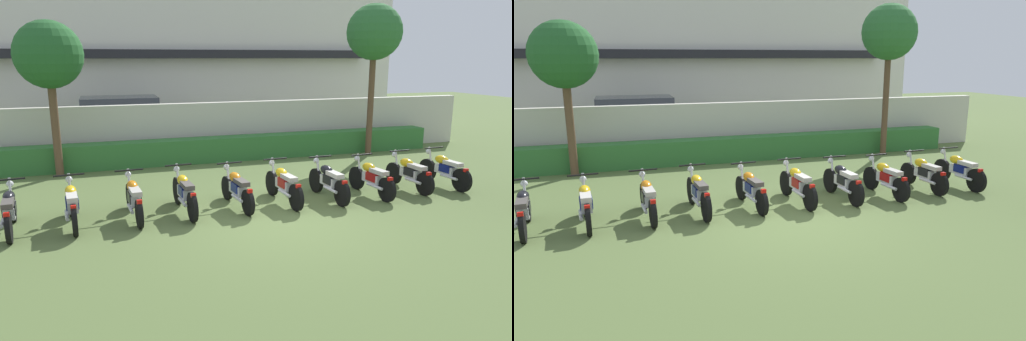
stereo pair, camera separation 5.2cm
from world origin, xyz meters
TOP-DOWN VIEW (x-y plane):
  - ground at (0.00, 0.00)m, footprint 60.00×60.00m
  - building at (0.00, 15.03)m, footprint 21.04×6.50m
  - compound_wall at (0.00, 6.83)m, footprint 19.99×0.30m
  - hedge_row at (0.00, 6.13)m, footprint 15.99×0.70m
  - parked_car at (-2.42, 9.44)m, footprint 4.52×2.11m
  - tree_near_inspector at (-4.50, 5.55)m, footprint 1.82×1.82m
  - tree_far_side at (5.50, 5.51)m, footprint 1.83×1.83m
  - motorcycle_in_row_0 at (-5.10, 1.06)m, footprint 0.60×1.86m
  - motorcycle_in_row_1 at (-3.98, 1.04)m, footprint 0.60×1.82m
  - motorcycle_in_row_2 at (-2.78, 1.13)m, footprint 0.60×1.88m
  - motorcycle_in_row_3 at (-1.72, 1.17)m, footprint 0.60×1.97m
  - motorcycle_in_row_4 at (-0.53, 1.17)m, footprint 0.60×1.84m
  - motorcycle_in_row_5 at (0.58, 1.15)m, footprint 0.60×1.92m
  - motorcycle_in_row_6 at (1.70, 1.08)m, footprint 0.60×1.85m
  - motorcycle_in_row_7 at (2.83, 1.03)m, footprint 0.60×1.79m
  - motorcycle_in_row_8 at (4.02, 1.18)m, footprint 0.60×1.79m
  - motorcycle_in_row_9 at (5.10, 1.17)m, footprint 0.60×1.84m

SIDE VIEW (x-z plane):
  - ground at x=0.00m, z-range 0.00..0.00m
  - hedge_row at x=0.00m, z-range 0.00..0.77m
  - motorcycle_in_row_4 at x=-0.53m, z-range -0.03..0.91m
  - motorcycle_in_row_2 at x=-2.78m, z-range -0.03..0.91m
  - motorcycle_in_row_8 at x=4.02m, z-range -0.03..0.91m
  - motorcycle_in_row_7 at x=2.83m, z-range -0.03..0.92m
  - motorcycle_in_row_0 at x=-5.10m, z-range -0.03..0.92m
  - motorcycle_in_row_9 at x=5.10m, z-range -0.03..0.93m
  - motorcycle_in_row_5 at x=0.58m, z-range -0.03..0.93m
  - motorcycle_in_row_6 at x=1.70m, z-range -0.03..0.93m
  - motorcycle_in_row_1 at x=-3.98m, z-range -0.03..0.93m
  - motorcycle_in_row_3 at x=-1.72m, z-range -0.03..0.94m
  - compound_wall at x=0.00m, z-range 0.00..1.83m
  - parked_car at x=-2.42m, z-range -0.01..1.88m
  - building at x=0.00m, z-range 0.00..6.54m
  - tree_near_inspector at x=-4.50m, z-range 1.18..5.46m
  - tree_far_side at x=5.50m, z-range 1.54..6.56m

